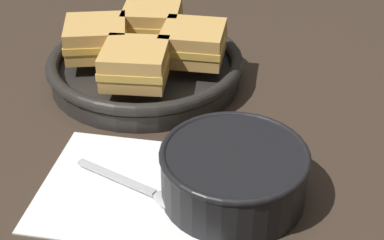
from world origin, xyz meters
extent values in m
plane|color=#382B21|center=(0.00, 0.00, 0.00)|extent=(4.00, 4.00, 0.00)
cube|color=white|center=(-0.03, -0.06, 0.00)|extent=(0.24, 0.22, 0.00)
cylinder|color=black|center=(0.08, -0.07, 0.03)|extent=(0.16, 0.16, 0.06)
cylinder|color=#C14C19|center=(0.08, -0.07, 0.05)|extent=(0.14, 0.14, 0.01)
torus|color=black|center=(0.08, -0.07, 0.06)|extent=(0.16, 0.16, 0.01)
cube|color=#B7B7BC|center=(-0.06, -0.05, 0.01)|extent=(0.10, 0.06, 0.01)
ellipsoid|color=#B7B7BC|center=(0.01, -0.09, 0.01)|extent=(0.06, 0.05, 0.01)
cylinder|color=black|center=(-0.04, 0.18, 0.01)|extent=(0.27, 0.27, 0.02)
torus|color=black|center=(-0.04, 0.18, 0.03)|extent=(0.28, 0.28, 0.02)
cube|color=tan|center=(-0.05, 0.11, 0.05)|extent=(0.09, 0.09, 0.02)
cube|color=gold|center=(-0.05, 0.11, 0.07)|extent=(0.09, 0.09, 0.01)
cube|color=tan|center=(-0.05, 0.11, 0.08)|extent=(0.09, 0.09, 0.02)
cube|color=tan|center=(0.03, 0.17, 0.05)|extent=(0.10, 0.09, 0.02)
cube|color=gold|center=(0.03, 0.17, 0.07)|extent=(0.10, 0.10, 0.01)
cube|color=tan|center=(0.03, 0.17, 0.08)|extent=(0.10, 0.09, 0.02)
cube|color=tan|center=(-0.03, 0.25, 0.05)|extent=(0.09, 0.09, 0.02)
cube|color=gold|center=(-0.03, 0.25, 0.07)|extent=(0.09, 0.09, 0.01)
cube|color=tan|center=(-0.03, 0.25, 0.08)|extent=(0.09, 0.09, 0.02)
cube|color=tan|center=(-0.11, 0.19, 0.05)|extent=(0.09, 0.09, 0.02)
cube|color=gold|center=(-0.11, 0.19, 0.07)|extent=(0.10, 0.09, 0.01)
cube|color=tan|center=(-0.11, 0.19, 0.08)|extent=(0.09, 0.09, 0.02)
camera|label=1|loc=(0.04, -0.57, 0.43)|focal=55.00mm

